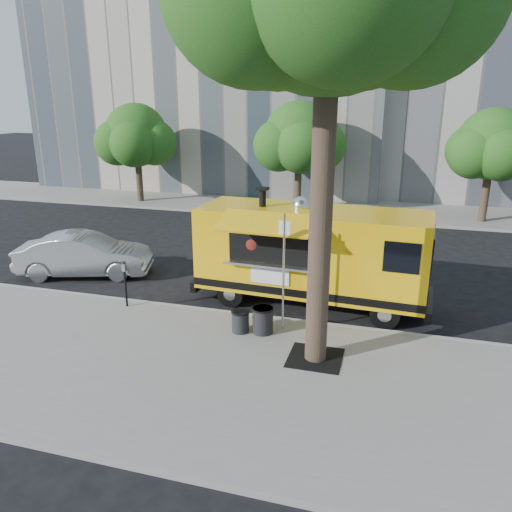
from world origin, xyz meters
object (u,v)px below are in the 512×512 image
Objects in this scene: far_tree_b at (299,137)px; sign_post at (284,266)px; far_tree_c at (492,145)px; sedan at (84,255)px; parking_meter at (125,278)px; trash_bin_left at (240,321)px; food_truck at (310,253)px; far_tree_a at (136,135)px; trash_bin_right at (263,319)px.

far_tree_b is 14.61m from sign_post.
sedan is (-13.87, -11.48, -3.00)m from far_tree_c.
far_tree_b is at bearing -39.97° from sedan.
parking_meter is (-11.00, -13.75, -2.74)m from far_tree_c.
trash_bin_left is at bearing -10.13° from parking_meter.
sign_post reaches higher than parking_meter.
sign_post is (-6.45, -13.95, -1.87)m from far_tree_c.
food_truck is 3.06m from trash_bin_left.
sign_post is 2.16m from food_truck.
far_tree_c is 9.35× the size of trash_bin_left.
far_tree_a reaches higher than sedan.
far_tree_c is 1.74× the size of sign_post.
sedan is at bearing -140.39° from far_tree_c.
far_tree_b is 4.12× the size of parking_meter.
far_tree_a is 1.03× the size of far_tree_c.
far_tree_b reaches higher than far_tree_c.
food_truck is 1.56× the size of sedan.
far_tree_c reaches higher than sedan.
far_tree_b reaches higher than trash_bin_left.
trash_bin_right is (6.98, -2.80, -0.21)m from sedan.
far_tree_c is at bearing 65.60° from food_truck.
food_truck is (2.83, -12.13, -2.27)m from far_tree_b.
far_tree_a is at bearing -177.46° from far_tree_b.
far_tree_c reaches higher than parking_meter.
parking_meter reaches higher than sedan.
trash_bin_right is (4.12, -0.53, -0.48)m from parking_meter.
trash_bin_right is at bearing -142.96° from sign_post.
trash_bin_right is at bearing -115.74° from far_tree_c.
trash_bin_left is (1.57, -14.69, -3.38)m from far_tree_b.
sedan is (-7.70, 0.35, -0.84)m from food_truck.
sign_post is 0.44× the size of food_truck.
far_tree_a reaches higher than far_tree_c.
far_tree_a is 1.79× the size of sign_post.
far_tree_c is 3.90× the size of parking_meter.
trash_bin_right is (-0.72, -2.45, -1.05)m from food_truck.
far_tree_c reaches higher than trash_bin_right.
sedan is at bearing 141.64° from parking_meter.
far_tree_b is 9.01m from far_tree_c.
food_truck is at bearing -76.86° from far_tree_b.
sign_post is 2.25× the size of parking_meter.
trash_bin_left is at bearing -131.83° from sedan.
food_truck is at bearing 21.70° from parking_meter.
far_tree_b is at bearing 178.09° from far_tree_c.
trash_bin_left is at bearing -168.78° from trash_bin_right.
far_tree_c is 7.81× the size of trash_bin_right.
food_truck reaches higher than trash_bin_right.
far_tree_c is 17.82m from parking_meter.
sedan is at bearing -112.46° from far_tree_b.
parking_meter is 2.00× the size of trash_bin_right.
far_tree_b is (9.00, 0.40, 0.06)m from far_tree_a.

